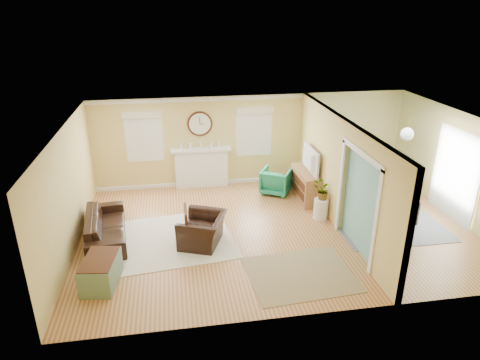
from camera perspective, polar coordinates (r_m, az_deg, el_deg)
name	(u,v)px	position (r m, az deg, el deg)	size (l,w,h in m)	color
floor	(275,230)	(10.21, 4.74, -6.60)	(9.00, 9.00, 0.00)	brown
wall_back	(252,140)	(12.40, 1.65, 5.38)	(9.00, 0.02, 2.60)	#DAC16D
wall_front	(322,249)	(7.09, 10.87, -8.99)	(9.00, 0.02, 2.60)	#DAC16D
wall_left	(68,192)	(9.64, -21.96, -1.48)	(0.02, 6.00, 2.60)	#DAC16D
wall_right	(459,167)	(11.56, 27.20, 1.51)	(0.02, 6.00, 2.60)	#DAC16D
ceiling	(279,122)	(9.23, 5.26, 7.65)	(9.00, 6.00, 0.02)	white
partition	(337,168)	(10.33, 12.79, 1.56)	(0.17, 6.00, 2.60)	#DAC16D
fireplace	(202,167)	(12.33, -5.14, 1.75)	(1.70, 0.30, 1.17)	white
wall_clock	(200,124)	(12.03, -5.38, 7.48)	(0.70, 0.07, 0.70)	#462110
window_left	(144,133)	(12.07, -12.74, 6.13)	(1.05, 0.13, 1.42)	white
window_right	(254,128)	(12.27, 1.94, 6.93)	(1.05, 0.13, 1.42)	white
french_doors	(456,175)	(11.59, 26.84, 0.58)	(0.06, 1.70, 2.20)	white
pendant	(407,134)	(10.48, 21.37, 5.73)	(0.30, 0.30, 0.55)	gold
rug_cream	(171,239)	(9.89, -9.22, -7.83)	(2.73, 2.37, 0.01)	#EFE8CE
rug_jute	(300,274)	(8.72, 8.00, -12.31)	(2.03, 1.66, 0.01)	#927D58
rug_grey	(377,214)	(11.40, 17.79, -4.36)	(2.55, 3.18, 0.01)	slate
sofa	(106,226)	(10.12, -17.45, -5.93)	(2.12, 0.83, 0.62)	black
eames_chair	(203,230)	(9.50, -5.00, -6.64)	(1.04, 0.91, 0.67)	black
green_chair	(276,181)	(11.98, 4.81, -0.14)	(0.75, 0.78, 0.71)	#23825F
trunk	(101,271)	(8.64, -18.05, -11.52)	(0.72, 1.04, 0.56)	slate
credenza	(306,185)	(11.70, 8.77, -0.65)	(0.47, 1.39, 0.80)	#A77A44
tv	(307,160)	(11.43, 8.90, 2.70)	(1.14, 0.15, 0.66)	black
garden_stool	(321,209)	(10.75, 10.71, -3.81)	(0.35, 0.35, 0.52)	white
potted_plant	(322,191)	(10.54, 10.90, -1.42)	(0.42, 0.36, 0.47)	#337F33
dining_table	(378,204)	(11.28, 17.96, -3.06)	(1.67, 0.93, 0.59)	#462110
dining_chair_n	(363,178)	(12.01, 16.10, 0.27)	(0.48, 0.48, 0.99)	slate
dining_chair_s	(405,215)	(10.25, 21.15, -4.35)	(0.52, 0.52, 0.99)	slate
dining_chair_w	(359,196)	(10.87, 15.61, -2.10)	(0.45, 0.45, 0.99)	white
dining_chair_e	(404,192)	(11.59, 20.97, -1.50)	(0.47, 0.47, 0.90)	slate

